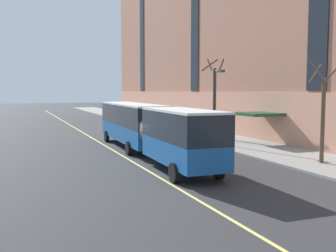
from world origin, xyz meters
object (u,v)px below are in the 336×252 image
Objects in this scene: city_bus at (147,126)px; street_tree_far_uptown at (214,98)px; parked_car_navy_3 at (122,119)px; parked_car_navy_0 at (155,127)px; street_tree_mid_block at (323,112)px; parked_car_black_1 at (179,134)px; street_lamp at (216,98)px.

street_tree_far_uptown reaches higher than city_bus.
city_bus is 4.38× the size of parked_car_navy_3.
parked_car_navy_0 is 7.54m from street_tree_far_uptown.
parked_car_navy_0 is at bearing 100.78° from street_tree_mid_block.
street_tree_mid_block is (3.72, -19.51, 2.47)m from parked_car_navy_0.
city_bus is 10.84m from street_tree_far_uptown.
parked_car_black_1 is at bearing -168.81° from street_tree_far_uptown.
parked_car_black_1 is 19.75m from parked_car_navy_3.
parked_car_navy_0 is 0.65× the size of street_tree_far_uptown.
street_tree_mid_block is at bearing -90.01° from street_tree_far_uptown.
parked_car_navy_0 is 0.74× the size of street_tree_mid_block.
parked_car_black_1 is at bearing -91.41° from parked_car_navy_0.
parked_car_black_1 is 0.98× the size of parked_car_navy_3.
street_lamp is at bearing -85.40° from parked_car_navy_3.
street_tree_mid_block reaches higher than parked_car_black_1.
parked_car_navy_3 is at bearing 101.29° from street_tree_far_uptown.
street_tree_far_uptown is (3.88, 0.77, 3.08)m from parked_car_black_1.
street_tree_mid_block is 1.07× the size of street_lamp.
parked_car_navy_0 is 13.19m from parked_car_navy_3.
parked_car_black_1 is (4.81, 5.46, -1.27)m from city_bus.
street_lamp reaches higher than parked_car_navy_0.
street_tree_mid_block reaches higher than street_lamp.
street_lamp is (-1.95, -3.86, 0.08)m from street_tree_far_uptown.
parked_car_black_1 is at bearing 48.66° from city_bus.
street_tree_far_uptown is (8.69, 6.23, 1.82)m from city_bus.
street_tree_mid_block is at bearing -78.81° from street_lamp.
parked_car_navy_0 is 10.30m from street_lamp.
street_tree_far_uptown is 4.33m from street_lamp.
street_tree_far_uptown reaches higher than parked_car_navy_0.
street_tree_mid_block is at bearing -83.39° from parked_car_navy_3.
parked_car_navy_3 is 0.71× the size of street_tree_mid_block.
parked_car_navy_3 is at bearing 96.61° from street_tree_mid_block.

